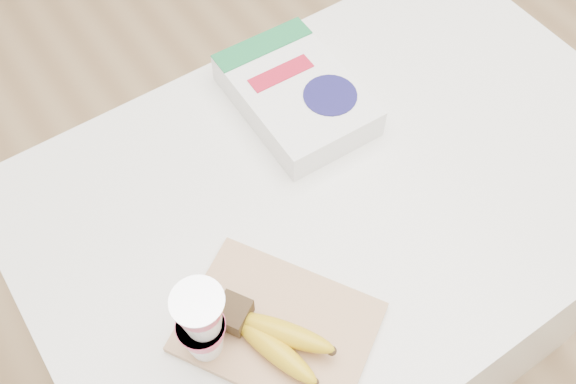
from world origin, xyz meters
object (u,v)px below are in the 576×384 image
object	(u,v)px
table	(334,283)
yogurt_stack	(202,323)
cutting_board	(278,327)
cereal_box	(296,95)
bananas	(271,336)

from	to	relation	value
table	yogurt_stack	xyz separation A→B (m)	(-0.34, -0.12, 0.51)
cutting_board	cereal_box	distance (m)	0.42
table	cereal_box	bearing A→B (deg)	84.52
table	cutting_board	bearing A→B (deg)	-148.16
yogurt_stack	cereal_box	xyz separation A→B (m)	(0.36, 0.30, -0.07)
bananas	cereal_box	bearing A→B (deg)	51.11
bananas	table	bearing A→B (deg)	32.12
table	bananas	bearing A→B (deg)	-147.88
table	bananas	world-z (taller)	bananas
yogurt_stack	cereal_box	bearing A→B (deg)	40.32
table	cutting_board	world-z (taller)	cutting_board
table	cutting_board	distance (m)	0.50
bananas	yogurt_stack	size ratio (longest dim) A/B	1.14
table	bananas	distance (m)	0.54
bananas	yogurt_stack	distance (m)	0.11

